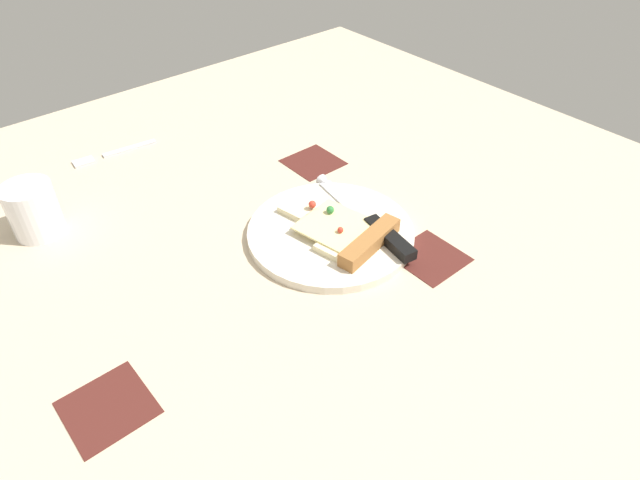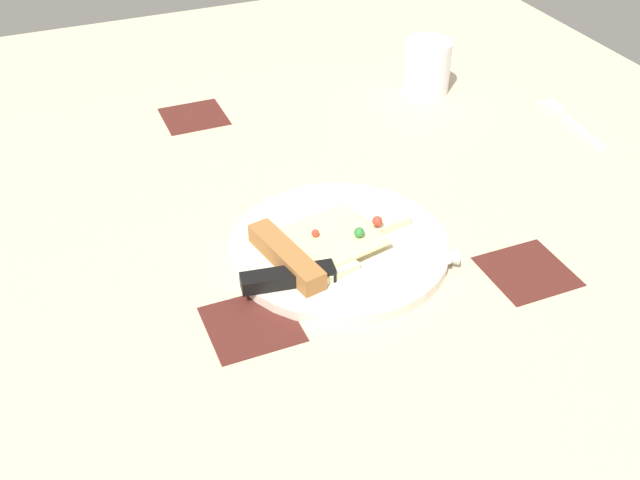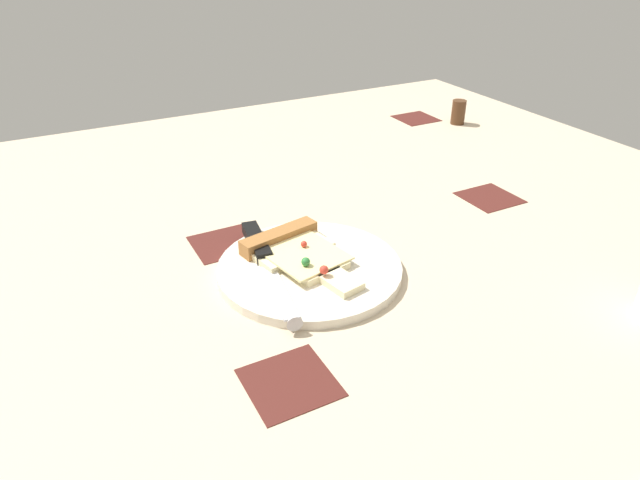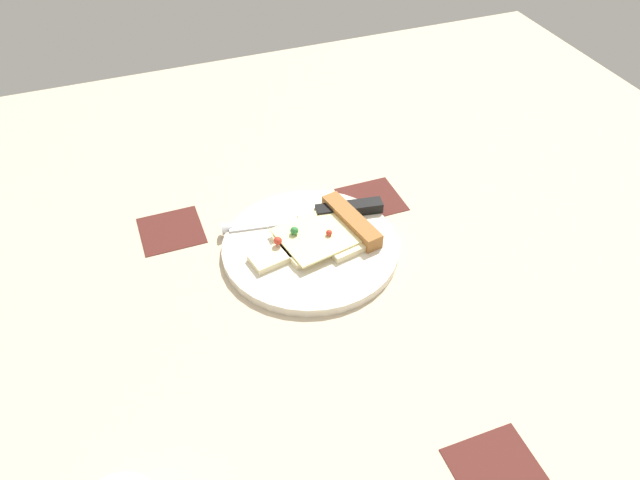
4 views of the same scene
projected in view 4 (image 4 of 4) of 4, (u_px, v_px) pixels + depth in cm
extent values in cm
cube|color=#C6B293|center=(368.00, 295.00, 84.48)|extent=(145.07, 145.07, 3.00)
cube|color=#4C1E19|center=(171.00, 231.00, 92.16)|extent=(9.00, 9.00, 0.20)
cube|color=#4C1E19|center=(371.00, 200.00, 97.67)|extent=(9.00, 9.00, 0.20)
cube|color=#4C1E19|center=(308.00, 224.00, 93.31)|extent=(9.00, 9.00, 0.20)
cube|color=#4C1E19|center=(498.00, 474.00, 64.08)|extent=(9.00, 9.00, 0.20)
cylinder|color=silver|center=(310.00, 247.00, 88.43)|extent=(25.06, 25.06, 1.30)
cube|color=beige|center=(334.00, 232.00, 89.23)|extent=(11.96, 8.04, 1.00)
cube|color=beige|center=(301.00, 245.00, 87.07)|extent=(8.16, 6.90, 1.00)
cube|color=beige|center=(270.00, 258.00, 85.10)|extent=(4.55, 5.80, 1.00)
cube|color=#F2E099|center=(316.00, 236.00, 87.62)|extent=(10.98, 11.61, 0.30)
cube|color=#9E6633|center=(351.00, 221.00, 90.01)|extent=(12.28, 4.90, 2.20)
sphere|color=red|center=(329.00, 233.00, 87.18)|extent=(0.89, 0.89, 0.89)
sphere|color=red|center=(278.00, 241.00, 85.71)|extent=(1.17, 1.17, 1.17)
sphere|color=#2D7A38|center=(294.00, 231.00, 87.26)|extent=(1.19, 1.19, 1.19)
cube|color=silver|center=(270.00, 223.00, 91.24)|extent=(3.89, 12.17, 0.30)
cone|color=silver|center=(229.00, 228.00, 90.35)|extent=(2.29, 2.29, 2.00)
cube|color=black|center=(349.00, 209.00, 92.60)|extent=(3.76, 10.22, 1.60)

